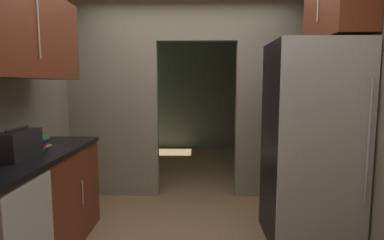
% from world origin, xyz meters
% --- Properties ---
extents(kitchen_partition, '(3.17, 0.12, 2.74)m').
position_xyz_m(kitchen_partition, '(-0.03, 1.47, 1.48)').
color(kitchen_partition, gray).
rests_on(kitchen_partition, ground).
extents(adjoining_room_shell, '(3.17, 3.22, 2.74)m').
position_xyz_m(adjoining_room_shell, '(0.00, 3.58, 1.37)').
color(adjoining_room_shell, slate).
rests_on(adjoining_room_shell, ground).
extents(refrigerator, '(0.78, 0.74, 1.88)m').
position_xyz_m(refrigerator, '(1.17, 0.29, 0.94)').
color(refrigerator, black).
rests_on(refrigerator, ground).
extents(lower_cabinet_run, '(0.63, 1.77, 0.93)m').
position_xyz_m(lower_cabinet_run, '(-1.27, -0.21, 0.47)').
color(lower_cabinet_run, maroon).
rests_on(lower_cabinet_run, ground).
extents(upper_cabinet_counterside, '(0.36, 1.59, 0.72)m').
position_xyz_m(upper_cabinet_counterside, '(-1.27, -0.21, 1.90)').
color(upper_cabinet_counterside, maroon).
extents(boombox, '(0.18, 0.40, 0.24)m').
position_xyz_m(boombox, '(-1.24, -0.31, 1.04)').
color(boombox, black).
rests_on(boombox, lower_cabinet_run).
extents(book_stack, '(0.15, 0.18, 0.11)m').
position_xyz_m(book_stack, '(-1.24, 0.00, 0.99)').
color(book_stack, '#2D609E').
rests_on(book_stack, lower_cabinet_run).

